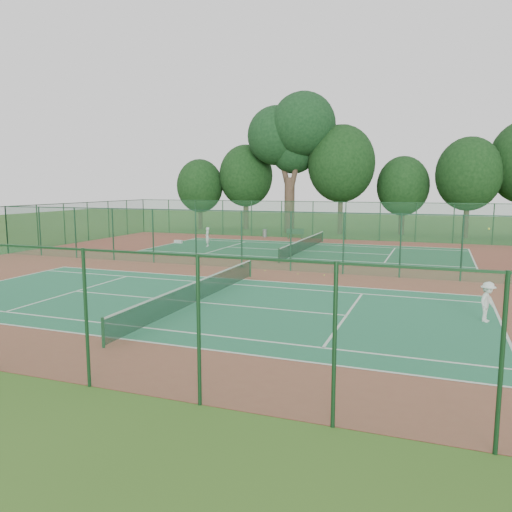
# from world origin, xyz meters

# --- Properties ---
(ground) EXTENTS (120.00, 120.00, 0.00)m
(ground) POSITION_xyz_m (0.00, 0.00, 0.00)
(ground) COLOR #32581B
(ground) RESTS_ON ground
(red_pad) EXTENTS (40.00, 36.00, 0.01)m
(red_pad) POSITION_xyz_m (0.00, 0.00, 0.01)
(red_pad) COLOR maroon
(red_pad) RESTS_ON ground
(court_near) EXTENTS (23.77, 10.97, 0.01)m
(court_near) POSITION_xyz_m (0.00, -9.00, 0.01)
(court_near) COLOR #206647
(court_near) RESTS_ON red_pad
(court_far) EXTENTS (23.77, 10.97, 0.01)m
(court_far) POSITION_xyz_m (0.00, 9.00, 0.01)
(court_far) COLOR #1D5C38
(court_far) RESTS_ON red_pad
(fence_north) EXTENTS (40.00, 0.09, 3.50)m
(fence_north) POSITION_xyz_m (0.00, 18.00, 1.76)
(fence_north) COLOR #1B522B
(fence_north) RESTS_ON ground
(fence_south) EXTENTS (40.00, 0.09, 3.50)m
(fence_south) POSITION_xyz_m (0.00, -18.00, 1.76)
(fence_south) COLOR #1B5332
(fence_south) RESTS_ON ground
(fence_west) EXTENTS (0.09, 36.00, 3.50)m
(fence_west) POSITION_xyz_m (-20.00, 0.00, 1.76)
(fence_west) COLOR #18482F
(fence_west) RESTS_ON ground
(fence_divider) EXTENTS (40.00, 0.09, 3.50)m
(fence_divider) POSITION_xyz_m (0.00, 0.00, 1.76)
(fence_divider) COLOR #164426
(fence_divider) RESTS_ON ground
(tennis_net_near) EXTENTS (0.10, 12.90, 0.97)m
(tennis_net_near) POSITION_xyz_m (0.00, -9.00, 0.54)
(tennis_net_near) COLOR #14371B
(tennis_net_near) RESTS_ON ground
(tennis_net_far) EXTENTS (0.10, 12.90, 0.97)m
(tennis_net_far) POSITION_xyz_m (0.00, 9.00, 0.54)
(tennis_net_far) COLOR #163D22
(tennis_net_far) RESTS_ON ground
(player_near) EXTENTS (0.88, 1.10, 1.49)m
(player_near) POSITION_xyz_m (11.38, -8.13, 0.77)
(player_near) COLOR white
(player_near) RESTS_ON court_near
(player_far) EXTENTS (0.52, 0.65, 1.57)m
(player_far) POSITION_xyz_m (-8.09, 8.83, 0.80)
(player_far) COLOR white
(player_far) RESTS_ON court_far
(trash_bin) EXTENTS (0.44, 0.44, 0.77)m
(trash_bin) POSITION_xyz_m (-6.11, 17.43, 0.39)
(trash_bin) COLOR slate
(trash_bin) RESTS_ON red_pad
(bench) EXTENTS (1.65, 0.82, 0.98)m
(bench) POSITION_xyz_m (-2.93, 16.86, 0.51)
(bench) COLOR #13371C
(bench) RESTS_ON red_pad
(kit_bag) EXTENTS (0.73, 0.29, 0.27)m
(kit_bag) POSITION_xyz_m (-11.48, 10.10, 0.15)
(kit_bag) COLOR silver
(kit_bag) RESTS_ON red_pad
(stray_ball_a) EXTENTS (0.06, 0.06, 0.06)m
(stray_ball_a) POSITION_xyz_m (2.27, -0.98, 0.04)
(stray_ball_a) COLOR #C3D832
(stray_ball_a) RESTS_ON red_pad
(stray_ball_b) EXTENTS (0.07, 0.07, 0.07)m
(stray_ball_b) POSITION_xyz_m (3.74, -0.88, 0.05)
(stray_ball_b) COLOR yellow
(stray_ball_b) RESTS_ON red_pad
(stray_ball_c) EXTENTS (0.07, 0.07, 0.07)m
(stray_ball_c) POSITION_xyz_m (0.17, -0.61, 0.04)
(stray_ball_c) COLOR #D1E936
(stray_ball_c) RESTS_ON red_pad
(big_tree) EXTENTS (9.36, 6.85, 14.37)m
(big_tree) POSITION_xyz_m (-5.17, 23.10, 10.18)
(big_tree) COLOR #3A2B20
(big_tree) RESTS_ON ground
(evergreen_row) EXTENTS (39.00, 5.00, 12.00)m
(evergreen_row) POSITION_xyz_m (0.50, 24.25, 0.00)
(evergreen_row) COLOR black
(evergreen_row) RESTS_ON ground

